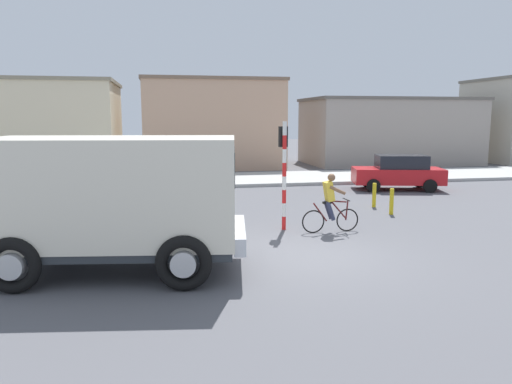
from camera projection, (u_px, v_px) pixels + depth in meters
name	position (u px, v px, depth m)	size (l,w,h in m)	color
ground_plane	(308.00, 255.00, 11.73)	(120.00, 120.00, 0.00)	#56565B
sidewalk_far	(230.00, 179.00, 25.33)	(80.00, 5.00, 0.16)	#ADADA8
truck_foreground	(114.00, 196.00, 10.28)	(5.71, 3.39, 2.90)	silver
cyclist	(330.00, 203.00, 13.95)	(1.73, 0.50, 1.72)	black
traffic_light_pole	(284.00, 160.00, 14.18)	(0.24, 0.43, 3.20)	red
car_red_near	(118.00, 190.00, 16.69)	(4.17, 2.22, 1.60)	#1E2328
car_white_mid	(398.00, 172.00, 22.19)	(4.29, 2.60, 1.60)	red
pedestrian_near_kerb	(190.00, 175.00, 20.89)	(0.34, 0.22, 1.62)	#2D334C
bollard_near	(392.00, 202.00, 16.58)	(0.14, 0.14, 0.90)	gold
bollard_far	(374.00, 195.00, 17.94)	(0.14, 0.14, 0.90)	gold
building_corner_left	(18.00, 126.00, 29.45)	(11.94, 7.68, 5.50)	beige
building_mid_block	(211.00, 124.00, 32.66)	(8.98, 7.58, 5.74)	tan
building_corner_right	(389.00, 131.00, 34.65)	(11.87, 6.50, 4.64)	#9E9389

